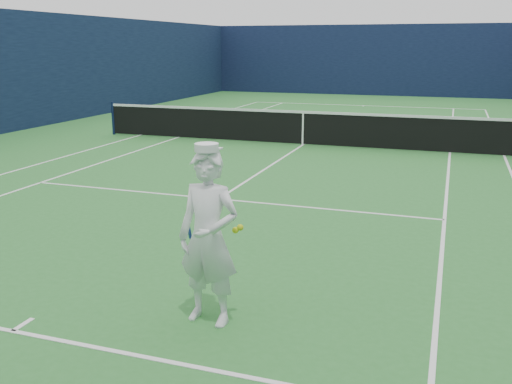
# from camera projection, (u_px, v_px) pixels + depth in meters

# --- Properties ---
(ground) EXTENTS (80.00, 80.00, 0.00)m
(ground) POSITION_uv_depth(u_px,v_px,m) (303.00, 145.00, 16.74)
(ground) COLOR #2B722E
(ground) RESTS_ON ground
(court_markings) EXTENTS (11.03, 23.83, 0.01)m
(court_markings) POSITION_uv_depth(u_px,v_px,m) (303.00, 145.00, 16.73)
(court_markings) COLOR white
(court_markings) RESTS_ON ground
(windscreen_fence) EXTENTS (20.12, 36.12, 4.00)m
(windscreen_fence) POSITION_uv_depth(u_px,v_px,m) (304.00, 76.00, 16.23)
(windscreen_fence) COLOR #0E1736
(windscreen_fence) RESTS_ON ground
(tennis_net) EXTENTS (12.88, 0.09, 1.07)m
(tennis_net) POSITION_uv_depth(u_px,v_px,m) (303.00, 126.00, 16.60)
(tennis_net) COLOR #141E4C
(tennis_net) RESTS_ON ground
(tennis_player) EXTENTS (0.77, 0.54, 1.92)m
(tennis_player) POSITION_uv_depth(u_px,v_px,m) (209.00, 238.00, 5.86)
(tennis_player) COLOR white
(tennis_player) RESTS_ON ground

